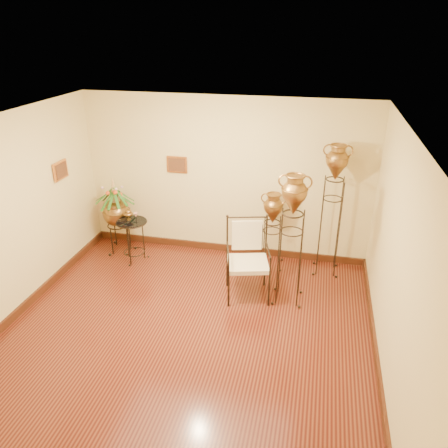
% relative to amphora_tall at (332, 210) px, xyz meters
% --- Properties ---
extents(ground, '(5.00, 5.00, 0.00)m').
position_rel_amphora_tall_xyz_m(ground, '(-1.82, -2.15, -1.13)').
color(ground, maroon).
rests_on(ground, ground).
extents(room_shell, '(5.02, 5.02, 2.81)m').
position_rel_amphora_tall_xyz_m(room_shell, '(-1.83, -2.14, 0.60)').
color(room_shell, beige).
rests_on(room_shell, ground).
extents(amphora_tall, '(0.51, 0.51, 2.21)m').
position_rel_amphora_tall_xyz_m(amphora_tall, '(0.00, 0.00, 0.00)').
color(amphora_tall, black).
rests_on(amphora_tall, ground).
extents(amphora_mid, '(0.60, 0.60, 2.02)m').
position_rel_amphora_tall_xyz_m(amphora_mid, '(-0.55, -0.98, -0.11)').
color(amphora_mid, black).
rests_on(amphora_mid, ground).
extents(amphora_short, '(0.49, 0.49, 1.35)m').
position_rel_amphora_tall_xyz_m(amphora_short, '(-0.93, 0.00, -0.46)').
color(amphora_short, black).
rests_on(amphora_short, ground).
extents(planter_urn, '(0.90, 0.90, 1.43)m').
position_rel_amphora_tall_xyz_m(planter_urn, '(-3.73, -0.06, -0.33)').
color(planter_urn, black).
rests_on(planter_urn, ground).
extents(armchair, '(0.83, 0.79, 1.23)m').
position_rel_amphora_tall_xyz_m(armchair, '(-1.17, -1.02, -0.52)').
color(armchair, black).
rests_on(armchair, ground).
extents(side_table, '(0.56, 0.56, 0.95)m').
position_rel_amphora_tall_xyz_m(side_table, '(-3.31, -0.35, -0.74)').
color(side_table, black).
rests_on(side_table, ground).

